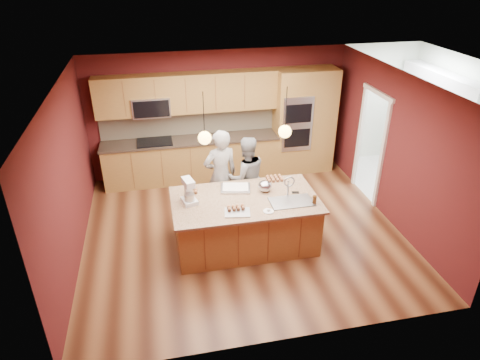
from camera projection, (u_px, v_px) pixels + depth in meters
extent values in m
plane|color=#452313|center=(242.00, 231.00, 7.68)|extent=(5.50, 5.50, 0.00)
plane|color=white|center=(243.00, 82.00, 6.41)|extent=(5.50, 5.50, 0.00)
plane|color=#4D1617|center=(218.00, 114.00, 9.21)|extent=(5.50, 0.00, 5.50)
plane|color=#4D1617|center=(288.00, 256.00, 4.89)|extent=(5.50, 0.00, 5.50)
plane|color=#4D1617|center=(68.00, 179.00, 6.55)|extent=(0.00, 5.00, 5.00)
plane|color=#4D1617|center=(395.00, 149.00, 7.54)|extent=(0.00, 5.00, 5.00)
cube|color=olive|center=(192.00, 160.00, 9.25)|extent=(3.70, 0.60, 0.90)
cube|color=#2F251C|center=(191.00, 140.00, 9.03)|extent=(3.74, 0.64, 0.04)
cube|color=#C5B794|center=(189.00, 122.00, 9.14)|extent=(3.70, 0.03, 0.56)
cube|color=olive|center=(188.00, 93.00, 8.68)|extent=(3.70, 0.36, 0.80)
cube|color=black|center=(155.00, 142.00, 8.87)|extent=(0.72, 0.52, 0.03)
cube|color=#ABAEB2|center=(151.00, 106.00, 8.63)|extent=(0.76, 0.40, 0.40)
cube|color=olive|center=(293.00, 122.00, 9.33)|extent=(0.80, 0.60, 2.30)
cube|color=#ABAEB2|center=(298.00, 125.00, 9.05)|extent=(0.66, 0.04, 1.20)
cube|color=olive|center=(321.00, 120.00, 9.45)|extent=(0.50, 0.60, 2.30)
plane|color=silver|center=(393.00, 180.00, 9.38)|extent=(2.60, 2.60, 0.00)
plane|color=silver|center=(444.00, 119.00, 8.90)|extent=(0.00, 2.70, 2.70)
cube|color=white|center=(442.00, 92.00, 8.59)|extent=(0.35, 2.40, 0.75)
cylinder|color=black|center=(204.00, 115.00, 6.14)|extent=(0.01, 0.01, 0.70)
sphere|color=#F4BB53|center=(205.00, 138.00, 6.31)|extent=(0.20, 0.20, 0.20)
cylinder|color=black|center=(286.00, 110.00, 6.37)|extent=(0.01, 0.01, 0.70)
sphere|color=#F4BB53|center=(285.00, 132.00, 6.53)|extent=(0.20, 0.20, 0.20)
cube|color=olive|center=(245.00, 223.00, 7.16)|extent=(2.28, 1.24, 0.84)
cube|color=#D9B38F|center=(245.00, 200.00, 6.96)|extent=(2.38, 1.34, 0.04)
cube|color=#ABAEB2|center=(291.00, 206.00, 6.91)|extent=(0.68, 0.40, 0.18)
imported|color=black|center=(221.00, 175.00, 7.70)|extent=(0.71, 0.54, 1.74)
imported|color=slate|center=(246.00, 177.00, 7.82)|extent=(0.81, 0.66, 1.57)
cube|color=white|center=(190.00, 201.00, 6.83)|extent=(0.28, 0.32, 0.06)
cube|color=white|center=(188.00, 188.00, 6.86)|extent=(0.12, 0.11, 0.28)
cube|color=white|center=(188.00, 182.00, 6.70)|extent=(0.20, 0.31, 0.11)
cylinder|color=#B1B3B8|center=(190.00, 198.00, 6.76)|extent=(0.16, 0.16, 0.15)
cube|color=silver|center=(236.00, 188.00, 7.23)|extent=(0.56, 0.46, 0.03)
cube|color=white|center=(235.00, 187.00, 7.22)|extent=(0.48, 0.38, 0.02)
cube|color=#ABAEB2|center=(237.00, 212.00, 6.57)|extent=(0.43, 0.34, 0.02)
ellipsoid|color=#B1B3B8|center=(265.00, 186.00, 7.14)|extent=(0.23, 0.23, 0.20)
cylinder|color=white|center=(268.00, 211.00, 6.60)|extent=(0.17, 0.17, 0.01)
cylinder|color=#361D0A|center=(314.00, 200.00, 6.80)|extent=(0.07, 0.07, 0.13)
cube|color=black|center=(295.00, 192.00, 7.13)|extent=(0.13, 0.09, 0.01)
cube|color=white|center=(428.00, 163.00, 9.02)|extent=(0.74, 0.76, 1.00)
cube|color=white|center=(410.00, 151.00, 9.53)|extent=(0.74, 0.75, 1.02)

